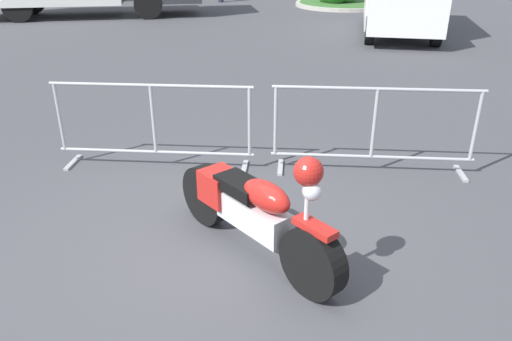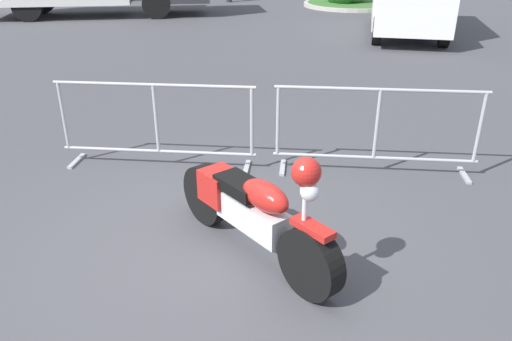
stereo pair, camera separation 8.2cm
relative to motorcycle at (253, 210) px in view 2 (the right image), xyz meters
The scene contains 4 objects.
ground_plane 0.66m from the motorcycle, behind, with size 120.00×120.00×0.00m, color #424247.
motorcycle is the anchor object (origin of this frame).
crowd_barrier_near 2.25m from the motorcycle, 126.13° to the left, with size 2.44×0.49×1.07m.
crowd_barrier_far 2.25m from the motorcycle, 53.86° to the left, with size 2.44×0.49×1.07m.
Camera 2 is at (0.81, -3.80, 2.66)m, focal length 35.00 mm.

